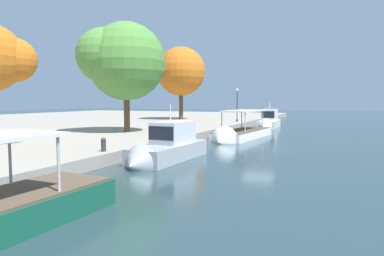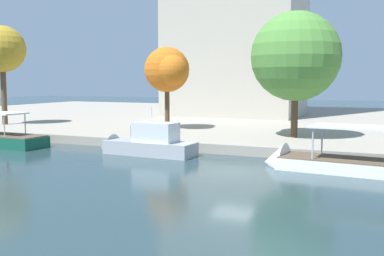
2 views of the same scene
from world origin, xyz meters
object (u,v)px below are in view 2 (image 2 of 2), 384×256
(motor_yacht_1, at_px, (144,146))
(tree_1, at_px, (2,51))
(tree_0, at_px, (291,56))
(tour_boat_2, at_px, (343,167))
(mooring_bollard_0, at_px, (137,133))
(tree_3, at_px, (168,70))

(motor_yacht_1, height_order, tree_1, tree_1)
(tree_0, distance_m, tree_1, 31.27)
(tour_boat_2, distance_m, tree_0, 13.81)
(motor_yacht_1, distance_m, mooring_bollard_0, 3.92)
(motor_yacht_1, bearing_deg, tree_1, -17.41)
(mooring_bollard_0, relative_size, tree_1, 0.08)
(tour_boat_2, height_order, tree_0, tree_0)
(tree_3, bearing_deg, tree_1, -170.62)
(tree_1, bearing_deg, tree_0, 2.88)
(tree_1, relative_size, tree_3, 1.32)
(motor_yacht_1, xyz_separation_m, tree_1, (-22.13, 7.90, 8.19))
(motor_yacht_1, relative_size, tour_boat_2, 0.70)
(mooring_bollard_0, distance_m, tree_3, 9.68)
(tour_boat_2, distance_m, mooring_bollard_0, 17.39)
(motor_yacht_1, xyz_separation_m, tree_3, (-3.43, 10.99, 6.00))
(tour_boat_2, xyz_separation_m, tree_1, (-36.67, 8.74, 8.53))
(mooring_bollard_0, xyz_separation_m, tree_0, (11.47, 6.42, 6.49))
(tree_0, xyz_separation_m, tree_3, (-12.51, 1.52, -1.04))
(tree_0, bearing_deg, tree_1, -177.12)
(tour_boat_2, relative_size, tree_0, 1.08)
(tree_1, bearing_deg, mooring_bollard_0, -13.79)
(tree_0, bearing_deg, mooring_bollard_0, -150.79)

